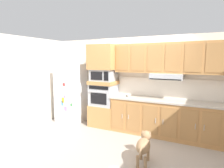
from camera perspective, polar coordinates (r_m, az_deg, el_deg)
ground_plane at (r=4.61m, az=4.00°, el=-16.88°), size 9.60×9.60×0.00m
back_kitchen_wall at (r=5.29m, az=8.75°, el=0.28°), size 6.20×0.12×2.50m
side_panel_left at (r=5.91m, az=-21.79°, el=0.57°), size 0.12×7.10×2.50m
refrigerator at (r=5.97m, az=-12.20°, el=-2.61°), size 0.76×0.73×1.76m
oven_base_cabinet at (r=5.55m, az=-2.47°, el=-9.36°), size 0.74×0.62×0.60m
built_in_oven at (r=5.41m, az=-2.52°, el=-3.25°), size 0.70×0.62×0.60m
appliance_mid_shelf at (r=5.36m, az=-2.53°, el=0.43°), size 0.74×0.62×0.10m
microwave at (r=5.33m, az=-2.56°, el=2.67°), size 0.64×0.54×0.32m
appliance_upper_cabinet at (r=5.32m, az=-2.57°, el=8.05°), size 0.74×0.62×0.68m
lower_cabinet_run at (r=4.91m, az=17.33°, el=-10.19°), size 3.01×0.63×0.88m
countertop_slab at (r=4.80m, az=17.54°, el=-4.93°), size 3.05×0.64×0.04m
backsplash_panel at (r=5.03m, az=18.18°, el=-1.28°), size 3.05×0.02×0.50m
upper_cabinet_with_hood at (r=4.82m, az=18.12°, el=7.11°), size 3.01×0.48×0.88m
screwdriver at (r=5.07m, az=4.59°, el=-3.58°), size 0.17×0.16×0.03m
dog at (r=3.69m, az=9.58°, el=-17.44°), size 0.30×0.83×0.54m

